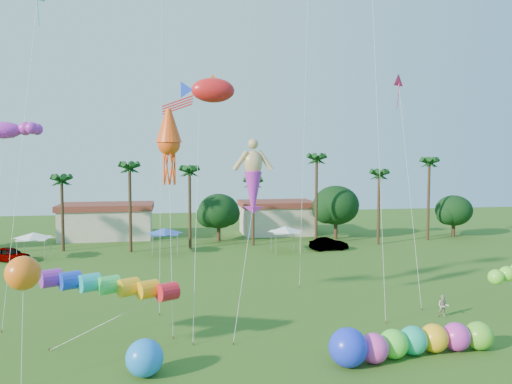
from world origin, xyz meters
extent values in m
cylinder|color=#3A2819|center=(-18.00, 41.00, 4.25)|extent=(0.36, 0.36, 8.50)
cylinder|color=#3A2819|center=(-10.00, 39.00, 5.00)|extent=(0.36, 0.36, 10.00)
cylinder|color=#3A2819|center=(-3.00, 40.00, 4.75)|extent=(0.36, 0.36, 9.50)
cylinder|color=#3A2819|center=(5.00, 41.00, 4.00)|extent=(0.36, 0.36, 8.00)
cylinder|color=#3A2819|center=(13.00, 40.00, 5.50)|extent=(0.36, 0.36, 11.00)
cylinder|color=#3A2819|center=(21.00, 39.00, 4.50)|extent=(0.36, 0.36, 9.00)
cylinder|color=#3A2819|center=(29.00, 41.00, 5.25)|extent=(0.36, 0.36, 10.50)
sphere|color=#113814|center=(1.00, 45.00, 4.03)|extent=(5.46, 5.46, 5.46)
sphere|color=#113814|center=(17.00, 44.00, 4.65)|extent=(6.30, 6.30, 6.30)
sphere|color=#113814|center=(34.00, 43.00, 3.72)|extent=(5.04, 5.04, 5.04)
cube|color=beige|center=(-14.00, 50.00, 2.00)|extent=(12.00, 7.00, 4.00)
cube|color=beige|center=(10.00, 50.00, 2.00)|extent=(10.00, 7.00, 4.00)
pyramid|color=white|center=(-20.00, 36.00, 2.75)|extent=(3.00, 3.00, 0.60)
pyramid|color=blue|center=(-6.00, 37.00, 2.75)|extent=(3.00, 3.00, 0.60)
pyramid|color=white|center=(8.00, 36.00, 2.75)|extent=(3.00, 3.00, 0.60)
imported|color=#4C4C54|center=(-22.43, 35.66, 0.78)|extent=(4.88, 3.85, 1.56)
imported|color=#4C4C54|center=(13.44, 36.11, 0.75)|extent=(4.66, 1.94, 1.50)
imported|color=#ADA290|center=(13.42, 10.54, 0.78)|extent=(0.96, 0.91, 1.57)
sphere|color=#E43CB6|center=(5.46, 3.99, 0.82)|extent=(1.64, 1.64, 1.64)
sphere|color=#4EE736|center=(6.79, 4.40, 0.82)|extent=(1.64, 1.64, 1.64)
sphere|color=#18AD88|center=(8.13, 4.70, 0.82)|extent=(1.64, 1.64, 1.64)
sphere|color=yellow|center=(9.49, 4.84, 0.82)|extent=(1.64, 1.64, 1.64)
sphere|color=#D331BB|center=(10.87, 4.82, 0.82)|extent=(1.64, 1.64, 1.64)
sphere|color=#62CA2D|center=(12.26, 4.75, 0.82)|extent=(1.64, 1.64, 1.64)
sphere|color=#1B32FA|center=(3.93, 3.79, 1.05)|extent=(2.35, 2.35, 2.10)
sphere|color=#1B7DF4|center=(-6.75, 4.44, 0.97)|extent=(1.93, 1.93, 1.93)
cylinder|color=red|center=(-7.53, 7.80, 3.44)|extent=(7.75, 3.47, 1.06)
cylinder|color=silver|center=(-8.98, 8.31, 1.72)|extent=(6.83, 1.05, 3.46)
cylinder|color=brown|center=(-12.39, 8.82, 0.08)|extent=(0.08, 0.08, 0.16)
ellipsoid|color=#6FEC34|center=(17.02, 9.98, 2.83)|extent=(5.83, 1.36, 1.27)
sphere|color=orange|center=(-12.81, 5.75, 5.29)|extent=(1.91, 1.91, 1.75)
cylinder|color=silver|center=(-12.71, 4.91, 2.65)|extent=(0.23, 1.70, 5.30)
cylinder|color=silver|center=(-0.76, 10.23, 4.78)|extent=(2.02, 4.63, 9.58)
cylinder|color=brown|center=(-1.75, 7.93, 0.08)|extent=(0.08, 0.08, 0.16)
ellipsoid|color=red|center=(-2.39, 13.45, 15.76)|extent=(4.69, 2.74, 1.86)
cylinder|color=silver|center=(-3.26, 10.87, 7.88)|extent=(1.77, 5.21, 15.77)
cylinder|color=brown|center=(-4.13, 8.28, 0.08)|extent=(0.08, 0.08, 0.16)
cylinder|color=silver|center=(-5.96, 16.98, 14.19)|extent=(0.52, 5.25, 28.39)
cylinder|color=brown|center=(-6.21, 14.36, 0.08)|extent=(0.08, 0.08, 0.16)
cone|color=#FF4C14|center=(-5.40, 13.00, 12.09)|extent=(1.89, 1.89, 4.89)
cylinder|color=silver|center=(-5.34, 11.26, 6.05)|extent=(0.13, 3.51, 12.10)
cylinder|color=brown|center=(-5.29, 9.52, 0.08)|extent=(0.08, 0.08, 0.16)
ellipsoid|color=#BA27C7|center=(-15.04, 10.75, 12.80)|extent=(4.20, 3.40, 1.43)
cone|color=#CB1646|center=(12.87, 17.06, 17.27)|extent=(1.32, 0.83, 1.33)
cylinder|color=silver|center=(12.80, 14.65, 8.63)|extent=(0.18, 4.84, 17.27)
cylinder|color=brown|center=(12.72, 12.24, 0.08)|extent=(0.08, 0.08, 0.16)
cylinder|color=silver|center=(8.93, 11.80, 12.55)|extent=(0.10, 3.69, 25.09)
cylinder|color=brown|center=(8.89, 9.97, 0.08)|extent=(0.08, 0.08, 0.16)
cylinder|color=silver|center=(-15.25, 14.82, 11.30)|extent=(1.70, 4.70, 22.61)
cylinder|color=brown|center=(-16.09, 12.48, 0.08)|extent=(0.08, 0.08, 0.16)
cylinder|color=silver|center=(6.43, 22.03, 15.07)|extent=(1.85, 4.15, 30.15)
cylinder|color=brown|center=(5.53, 19.97, 0.08)|extent=(0.08, 0.08, 0.16)
camera|label=1|loc=(-5.37, -20.98, 11.20)|focal=35.00mm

